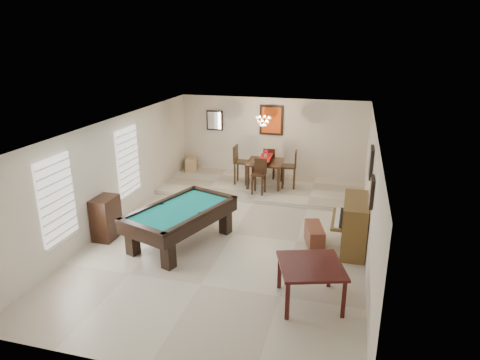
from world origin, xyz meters
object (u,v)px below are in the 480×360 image
at_px(pool_table, 181,226).
at_px(dining_chair_east, 289,169).
at_px(dining_chair_west, 242,165).
at_px(upright_piano, 348,224).
at_px(apothecary_chest, 106,218).
at_px(square_table, 310,283).
at_px(flower_vase, 266,153).
at_px(chandelier, 263,118).
at_px(dining_chair_south, 259,177).
at_px(dining_chair_north, 269,163).
at_px(corner_bench, 191,164).
at_px(piano_bench, 314,236).
at_px(dining_table, 265,171).

distance_m(pool_table, dining_chair_east, 4.40).
distance_m(pool_table, dining_chair_west, 4.02).
bearing_deg(upright_piano, apothecary_chest, -170.44).
xyz_separation_m(square_table, dining_chair_east, (-1.23, 5.53, 0.31)).
distance_m(flower_vase, dining_chair_east, 0.84).
relative_size(dining_chair_west, chandelier, 1.97).
distance_m(flower_vase, dining_chair_south, 0.90).
xyz_separation_m(dining_chair_north, corner_bench, (-2.71, 0.12, -0.28)).
distance_m(square_table, corner_bench, 7.94).
distance_m(upright_piano, piano_bench, 0.78).
distance_m(square_table, chandelier, 6.11).
relative_size(flower_vase, dining_chair_north, 0.25).
relative_size(upright_piano, dining_table, 1.31).
height_order(upright_piano, dining_table, upright_piano).
relative_size(dining_chair_south, corner_bench, 2.12).
xyz_separation_m(dining_table, corner_bench, (-2.73, 0.86, -0.22)).
bearing_deg(pool_table, dining_chair_east, 84.93).
bearing_deg(dining_chair_south, flower_vase, 90.91).
height_order(flower_vase, dining_chair_west, dining_chair_west).
distance_m(upright_piano, chandelier, 4.46).
distance_m(pool_table, apothecary_chest, 1.77).
relative_size(dining_table, dining_chair_east, 0.94).
xyz_separation_m(dining_chair_south, dining_chair_east, (0.75, 0.74, 0.06)).
height_order(upright_piano, dining_chair_west, dining_chair_west).
height_order(pool_table, dining_chair_north, dining_chair_north).
height_order(upright_piano, dining_chair_north, upright_piano).
bearing_deg(corner_bench, dining_chair_east, -14.21).
relative_size(dining_chair_west, corner_bench, 2.50).
height_order(dining_table, chandelier, chandelier).
distance_m(upright_piano, dining_chair_north, 4.79).
bearing_deg(dining_chair_west, dining_chair_north, -43.32).
xyz_separation_m(pool_table, apothecary_chest, (-1.76, -0.21, 0.08)).
bearing_deg(square_table, upright_piano, 75.69).
bearing_deg(corner_bench, square_table, -53.81).
distance_m(square_table, dining_chair_south, 5.19).
distance_m(square_table, flower_vase, 5.92).
relative_size(piano_bench, dining_chair_west, 0.71).
bearing_deg(dining_chair_west, corner_bench, 65.88).
bearing_deg(dining_chair_south, chandelier, 96.72).
xyz_separation_m(apothecary_chest, corner_bench, (0.10, 5.08, -0.16)).
bearing_deg(dining_table, flower_vase, 180.00).
bearing_deg(chandelier, corner_bench, 160.52).
bearing_deg(apothecary_chest, dining_chair_north, 60.46).
bearing_deg(pool_table, corner_bench, 127.83).
height_order(dining_chair_west, chandelier, chandelier).
bearing_deg(chandelier, upright_piano, -51.33).
distance_m(dining_chair_west, chandelier, 1.63).
xyz_separation_m(flower_vase, chandelier, (-0.07, -0.08, 1.08)).
bearing_deg(dining_chair_south, dining_table, 90.91).
bearing_deg(dining_chair_south, corner_bench, 152.38).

